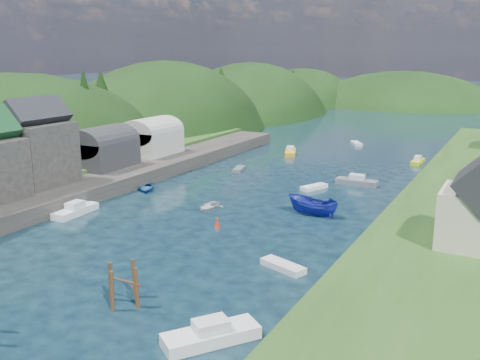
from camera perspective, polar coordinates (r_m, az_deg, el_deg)
The scene contains 12 objects.
ground at distance 84.26m, azimuth 7.08°, elevation 0.48°, with size 600.00×600.00×0.00m, color black.
hillside_left at distance 128.80m, azimuth -7.79°, elevation 1.40°, with size 44.00×245.56×52.00m.
far_hills at distance 204.81m, azimuth 20.06°, elevation 4.47°, with size 103.00×68.00×44.00m.
hill_trees at distance 95.91m, azimuth 11.61°, elevation 8.64°, with size 90.61×150.57×11.90m.
quay_left at distance 73.11m, azimuth -19.95°, elevation -1.49°, with size 12.00×110.00×2.00m, color #2D2B28.
terrace_left_grass at distance 78.30m, azimuth -23.41°, elevation -0.64°, with size 12.00×110.00×2.50m, color #234719.
boat_sheds at distance 86.94m, azimuth -11.79°, elevation 4.25°, with size 7.00×21.00×7.50m.
terrace_right at distance 69.15m, azimuth 23.64°, elevation -2.50°, with size 16.00×120.00×2.40m, color #234719.
piling_cluster_far at distance 42.93m, azimuth -12.32°, elevation -11.16°, with size 3.10×2.91×3.73m.
channel_buoy_near at distance 45.90m, azimuth -11.08°, elevation -10.53°, with size 0.70×0.70×1.10m.
channel_buoy_far at distance 59.39m, azimuth -2.45°, elevation -4.60°, with size 0.70×0.70×1.10m.
moored_boats at distance 58.30m, azimuth -5.72°, elevation -4.76°, with size 34.45×96.64×2.51m.
Camera 1 is at (29.29, -26.65, 19.12)m, focal length 40.00 mm.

